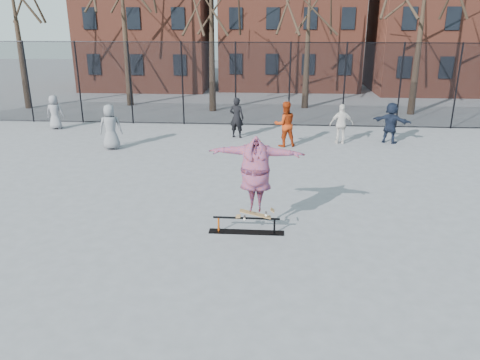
# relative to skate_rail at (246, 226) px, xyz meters

# --- Properties ---
(ground) EXTENTS (100.00, 100.00, 0.00)m
(ground) POSITION_rel_skate_rail_xyz_m (0.12, -0.76, -0.16)
(ground) COLOR slate
(skate_rail) EXTENTS (1.87, 0.29, 0.41)m
(skate_rail) POSITION_rel_skate_rail_xyz_m (0.00, 0.00, 0.00)
(skate_rail) COLOR black
(skate_rail) RESTS_ON ground
(skateboard) EXTENTS (0.84, 0.20, 0.10)m
(skateboard) POSITION_rel_skate_rail_xyz_m (0.22, 0.00, 0.30)
(skateboard) COLOR olive
(skateboard) RESTS_ON skate_rail
(skater) EXTENTS (2.33, 0.77, 1.86)m
(skater) POSITION_rel_skate_rail_xyz_m (0.22, 0.00, 1.28)
(skater) COLOR #4C378B
(skater) RESTS_ON skateboard
(bystander_grey) EXTENTS (0.82, 0.57, 1.62)m
(bystander_grey) POSITION_rel_skate_rail_xyz_m (-9.78, 10.73, 0.65)
(bystander_grey) COLOR slate
(bystander_grey) RESTS_ON ground
(bystander_black) EXTENTS (0.74, 0.58, 1.78)m
(bystander_black) POSITION_rel_skate_rail_xyz_m (-1.03, 9.71, 0.73)
(bystander_black) COLOR black
(bystander_black) RESTS_ON ground
(bystander_red) EXTENTS (1.06, 0.93, 1.86)m
(bystander_red) POSITION_rel_skate_rail_xyz_m (1.07, 8.36, 0.77)
(bystander_red) COLOR #9E2E0D
(bystander_red) RESTS_ON ground
(bystander_white) EXTENTS (1.00, 0.46, 1.67)m
(bystander_white) POSITION_rel_skate_rail_xyz_m (3.44, 8.95, 0.68)
(bystander_white) COLOR silver
(bystander_white) RESTS_ON ground
(bystander_navy) EXTENTS (1.66, 1.21, 1.73)m
(bystander_navy) POSITION_rel_skate_rail_xyz_m (5.52, 9.24, 0.70)
(bystander_navy) COLOR #181F31
(bystander_navy) RESTS_ON ground
(bystander_extra) EXTENTS (1.00, 0.77, 1.82)m
(bystander_extra) POSITION_rel_skate_rail_xyz_m (-5.91, 7.38, 0.75)
(bystander_extra) COLOR slate
(bystander_extra) RESTS_ON ground
(fence) EXTENTS (34.03, 0.07, 4.00)m
(fence) POSITION_rel_skate_rail_xyz_m (0.10, 12.24, 1.89)
(fence) COLOR black
(fence) RESTS_ON ground
(rowhouses) EXTENTS (29.00, 7.00, 13.00)m
(rowhouses) POSITION_rel_skate_rail_xyz_m (0.84, 25.24, 5.90)
(rowhouses) COLOR brown
(rowhouses) RESTS_ON ground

